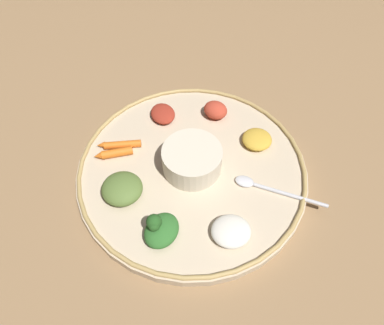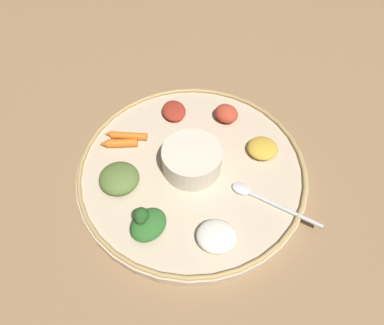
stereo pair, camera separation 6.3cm
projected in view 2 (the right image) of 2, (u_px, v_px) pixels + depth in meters
ground_plane at (192, 173)px, 0.66m from camera, size 2.40×2.40×0.00m
platter at (192, 170)px, 0.65m from camera, size 0.43×0.43×0.02m
platter_rim at (192, 166)px, 0.64m from camera, size 0.43×0.43×0.01m
center_bowl at (192, 159)px, 0.63m from camera, size 0.11×0.11×0.05m
spoon at (261, 198)px, 0.60m from camera, size 0.17×0.03×0.01m
greens_pile at (147, 223)px, 0.56m from camera, size 0.07×0.07×0.05m
carrot_near_spoon at (126, 136)px, 0.68m from camera, size 0.09×0.04×0.01m
carrot_outer at (119, 143)px, 0.67m from camera, size 0.07×0.05×0.02m
mound_berbere_red at (226, 114)px, 0.71m from camera, size 0.06×0.06×0.03m
mound_rice_white at (217, 236)px, 0.55m from camera, size 0.08×0.08×0.02m
mound_lentil_yellow at (263, 148)px, 0.66m from camera, size 0.08×0.08×0.02m
mound_beet at (174, 111)px, 0.72m from camera, size 0.08×0.08×0.02m
mound_collards at (119, 178)px, 0.61m from camera, size 0.08×0.07×0.03m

